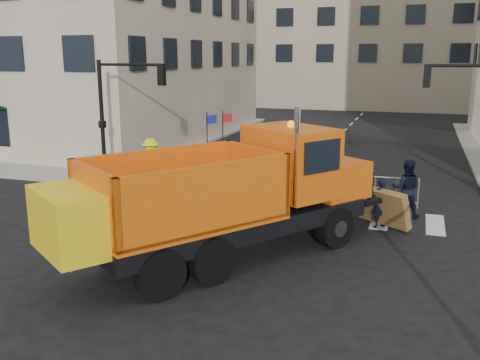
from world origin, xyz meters
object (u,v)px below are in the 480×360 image
(cop_b, at_px, (406,189))
(worker, at_px, (151,162))
(cop_c, at_px, (338,202))
(plow_truck, at_px, (225,194))
(cop_a, at_px, (380,203))

(cop_b, xyz_separation_m, worker, (-10.35, 0.69, 0.15))
(cop_c, bearing_deg, plow_truck, 0.02)
(cop_b, height_order, cop_c, cop_b)
(cop_b, distance_m, worker, 10.38)
(cop_a, bearing_deg, plow_truck, 3.43)
(plow_truck, bearing_deg, worker, 76.24)
(plow_truck, bearing_deg, cop_c, -0.05)
(cop_a, xyz_separation_m, cop_c, (-1.30, -0.59, 0.06))
(cop_a, height_order, cop_c, cop_c)
(plow_truck, distance_m, cop_b, 7.49)
(cop_b, xyz_separation_m, cop_c, (-2.08, -2.10, -0.13))
(cop_b, bearing_deg, plow_truck, 49.26)
(worker, bearing_deg, cop_c, -37.95)
(cop_a, relative_size, cop_c, 0.94)
(worker, bearing_deg, cop_b, -23.16)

